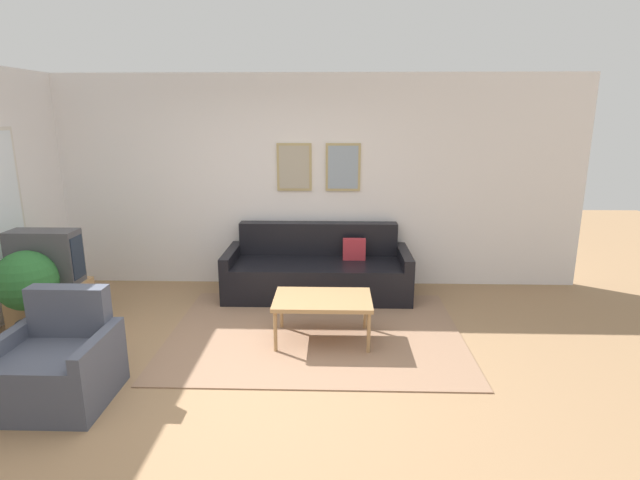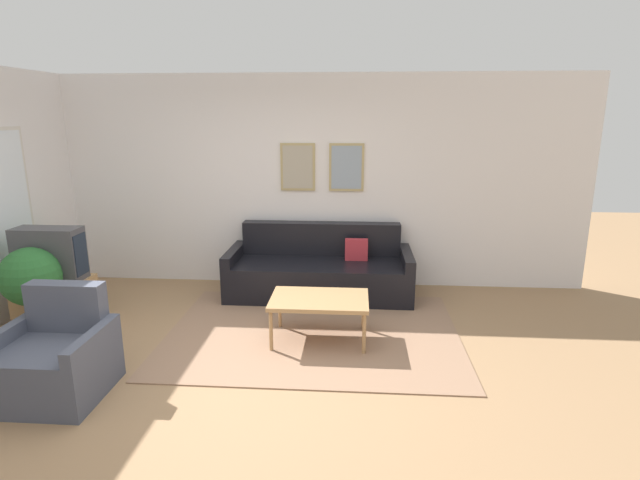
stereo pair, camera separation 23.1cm
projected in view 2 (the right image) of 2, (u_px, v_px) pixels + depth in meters
The scene contains 11 objects.
ground_plane at pixel (231, 376), 4.31m from camera, with size 16.00×16.00×0.00m, color #997551.
area_rug at pixel (313, 332), 5.16m from camera, with size 2.97×2.24×0.01m.
wall_back at pixel (275, 182), 6.46m from camera, with size 8.00×0.09×2.70m.
couch at pixel (320, 271), 6.22m from camera, with size 2.25×0.90×0.86m.
coffee_table at pixel (319, 301), 4.90m from camera, with size 0.96×0.63×0.45m.
tv_stand at pixel (56, 302), 5.31m from camera, with size 0.73×0.46×0.52m.
tv at pixel (50, 254), 5.18m from camera, with size 0.68×0.28×0.55m.
armchair at pixel (54, 360), 3.99m from camera, with size 0.82×0.76×0.85m.
potted_plant_tall at pixel (31, 281), 4.97m from camera, with size 0.59×0.59×0.92m.
potted_plant_by_window at pixel (61, 263), 5.77m from camera, with size 0.52×0.52×0.86m.
potted_plant_small at pixel (47, 277), 5.37m from camera, with size 0.54×0.54×0.81m.
Camera 2 is at (1.05, -3.83, 2.19)m, focal length 28.00 mm.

